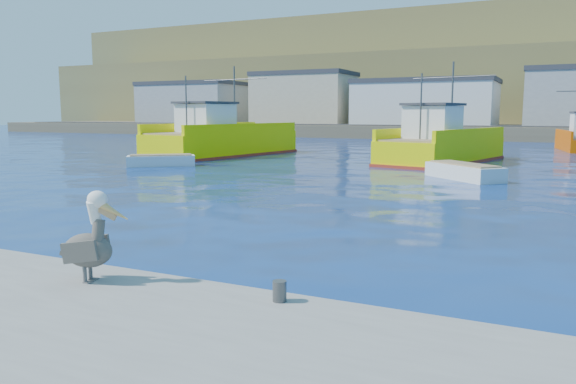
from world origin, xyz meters
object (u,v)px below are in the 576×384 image
object	(u,v)px
trawler_yellow_b	(441,146)
pelican	(90,243)
trawler_yellow_a	(221,140)
skiff_mid	(464,173)
skiff_left	(161,162)

from	to	relation	value
trawler_yellow_b	pelican	distance (m)	30.58
pelican	trawler_yellow_a	bearing A→B (deg)	118.86
trawler_yellow_a	skiff_mid	size ratio (longest dim) A/B	3.37
trawler_yellow_b	skiff_mid	world-z (taller)	trawler_yellow_b
trawler_yellow_b	skiff_mid	xyz separation A→B (m)	(2.78, -9.11, -0.77)
skiff_left	skiff_mid	xyz separation A→B (m)	(17.46, 0.90, 0.03)
skiff_left	skiff_mid	bearing A→B (deg)	2.95
trawler_yellow_a	trawler_yellow_b	world-z (taller)	trawler_yellow_a
trawler_yellow_a	skiff_left	xyz separation A→B (m)	(1.39, -8.95, -0.88)
trawler_yellow_b	skiff_left	world-z (taller)	trawler_yellow_b
trawler_yellow_b	pelican	xyz separation A→B (m)	(0.20, -30.58, 0.06)
skiff_left	pelican	world-z (taller)	pelican
pelican	skiff_left	bearing A→B (deg)	125.88
trawler_yellow_b	skiff_left	xyz separation A→B (m)	(-14.68, -10.01, -0.79)
trawler_yellow_a	skiff_mid	xyz separation A→B (m)	(18.85, -8.05, -0.86)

